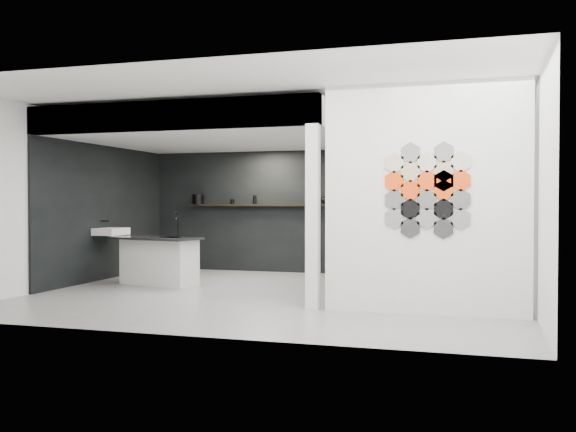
# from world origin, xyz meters

# --- Properties ---
(floor) EXTENTS (7.00, 6.00, 0.01)m
(floor) POSITION_xyz_m (0.00, 0.00, -0.01)
(floor) COLOR slate
(partition_panel) EXTENTS (2.45, 0.15, 2.80)m
(partition_panel) POSITION_xyz_m (2.23, -1.00, 1.40)
(partition_panel) COLOR silver
(partition_panel) RESTS_ON floor
(bay_clad_back) EXTENTS (4.40, 0.04, 2.35)m
(bay_clad_back) POSITION_xyz_m (-1.30, 2.97, 1.18)
(bay_clad_back) COLOR black
(bay_clad_back) RESTS_ON floor
(bay_clad_left) EXTENTS (0.04, 4.00, 2.35)m
(bay_clad_left) POSITION_xyz_m (-3.47, 1.00, 1.18)
(bay_clad_left) COLOR black
(bay_clad_left) RESTS_ON floor
(bulkhead) EXTENTS (4.40, 4.00, 0.40)m
(bulkhead) POSITION_xyz_m (-1.30, 1.00, 2.55)
(bulkhead) COLOR silver
(bulkhead) RESTS_ON corner_column
(corner_column) EXTENTS (0.16, 0.16, 2.35)m
(corner_column) POSITION_xyz_m (0.82, -1.00, 1.18)
(corner_column) COLOR silver
(corner_column) RESTS_ON floor
(fascia_beam) EXTENTS (4.40, 0.16, 0.40)m
(fascia_beam) POSITION_xyz_m (-1.30, -0.92, 2.55)
(fascia_beam) COLOR silver
(fascia_beam) RESTS_ON corner_column
(wall_basin) EXTENTS (0.40, 0.60, 0.12)m
(wall_basin) POSITION_xyz_m (-3.24, 0.80, 0.85)
(wall_basin) COLOR silver
(wall_basin) RESTS_ON bay_clad_left
(display_shelf) EXTENTS (3.00, 0.15, 0.04)m
(display_shelf) POSITION_xyz_m (-1.20, 2.87, 1.30)
(display_shelf) COLOR black
(display_shelf) RESTS_ON bay_clad_back
(kitchen_island) EXTENTS (1.60, 1.00, 1.20)m
(kitchen_island) POSITION_xyz_m (-2.19, 0.55, 0.40)
(kitchen_island) COLOR silver
(kitchen_island) RESTS_ON floor
(stockpot) EXTENTS (0.25, 0.25, 0.19)m
(stockpot) POSITION_xyz_m (-2.55, 2.87, 1.42)
(stockpot) COLOR black
(stockpot) RESTS_ON display_shelf
(kettle) EXTENTS (0.18, 0.18, 0.15)m
(kettle) POSITION_xyz_m (0.06, 2.87, 1.39)
(kettle) COLOR black
(kettle) RESTS_ON display_shelf
(glass_bowl) EXTENTS (0.15, 0.15, 0.10)m
(glass_bowl) POSITION_xyz_m (0.15, 2.87, 1.37)
(glass_bowl) COLOR gray
(glass_bowl) RESTS_ON display_shelf
(glass_vase) EXTENTS (0.10, 0.10, 0.14)m
(glass_vase) POSITION_xyz_m (0.15, 2.87, 1.39)
(glass_vase) COLOR gray
(glass_vase) RESTS_ON display_shelf
(bottle_dark) EXTENTS (0.08, 0.08, 0.17)m
(bottle_dark) POSITION_xyz_m (-1.35, 2.87, 1.41)
(bottle_dark) COLOR black
(bottle_dark) RESTS_ON display_shelf
(utensil_cup) EXTENTS (0.09, 0.09, 0.09)m
(utensil_cup) POSITION_xyz_m (-1.82, 2.87, 1.37)
(utensil_cup) COLOR black
(utensil_cup) RESTS_ON display_shelf
(hex_tile_cluster) EXTENTS (1.04, 0.02, 1.16)m
(hex_tile_cluster) POSITION_xyz_m (2.26, -1.09, 1.50)
(hex_tile_cluster) COLOR silver
(hex_tile_cluster) RESTS_ON partition_panel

